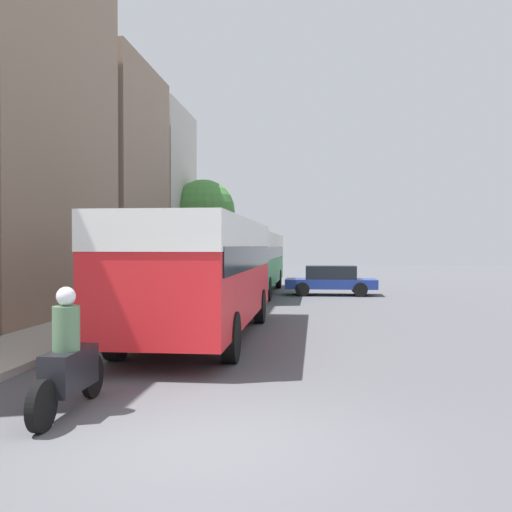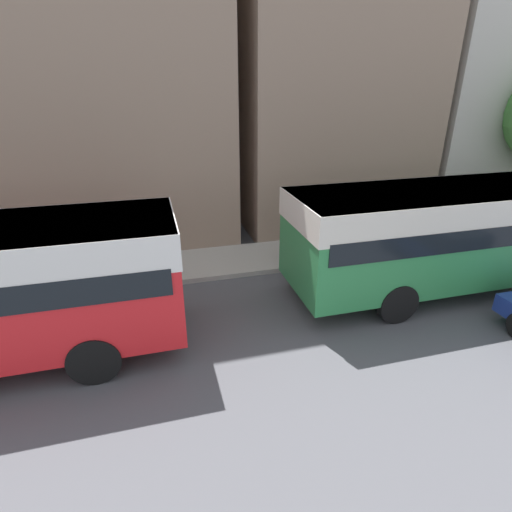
{
  "view_description": "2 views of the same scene",
  "coord_description": "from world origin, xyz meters",
  "px_view_note": "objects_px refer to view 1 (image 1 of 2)",
  "views": [
    {
      "loc": [
        1.21,
        -6.3,
        2.27
      ],
      "look_at": [
        -0.96,
        14.46,
        1.91
      ],
      "focal_mm": 40.0,
      "sensor_mm": 36.0,
      "label": 1
    },
    {
      "loc": [
        6.3,
        11.72,
        5.35
      ],
      "look_at": [
        -1.23,
        13.76,
        1.91
      ],
      "focal_mm": 28.0,
      "sensor_mm": 36.0,
      "label": 2
    }
  ],
  "objects_px": {
    "bus_lead": "(202,262)",
    "bus_following": "(249,254)",
    "motorcycle_behind_lead": "(68,363)",
    "pedestrian_near_curb": "(166,275)",
    "car_crossing": "(331,280)"
  },
  "relations": [
    {
      "from": "bus_lead",
      "to": "bus_following",
      "type": "distance_m",
      "value": 13.15
    },
    {
      "from": "bus_lead",
      "to": "motorcycle_behind_lead",
      "type": "xyz_separation_m",
      "value": [
        -0.54,
        -6.43,
        -1.21
      ]
    },
    {
      "from": "car_crossing",
      "to": "motorcycle_behind_lead",
      "type": "bearing_deg",
      "value": -11.86
    },
    {
      "from": "motorcycle_behind_lead",
      "to": "pedestrian_near_curb",
      "type": "xyz_separation_m",
      "value": [
        -2.68,
        15.02,
        0.4
      ]
    },
    {
      "from": "bus_lead",
      "to": "motorcycle_behind_lead",
      "type": "bearing_deg",
      "value": -94.77
    },
    {
      "from": "pedestrian_near_curb",
      "to": "motorcycle_behind_lead",
      "type": "bearing_deg",
      "value": -79.88
    },
    {
      "from": "bus_lead",
      "to": "bus_following",
      "type": "bearing_deg",
      "value": 91.63
    },
    {
      "from": "car_crossing",
      "to": "bus_lead",
      "type": "bearing_deg",
      "value": -15.33
    },
    {
      "from": "car_crossing",
      "to": "bus_following",
      "type": "bearing_deg",
      "value": -96.37
    },
    {
      "from": "bus_following",
      "to": "pedestrian_near_curb",
      "type": "relative_size",
      "value": 6.21
    },
    {
      "from": "bus_following",
      "to": "motorcycle_behind_lead",
      "type": "relative_size",
      "value": 5.09
    },
    {
      "from": "bus_following",
      "to": "motorcycle_behind_lead",
      "type": "bearing_deg",
      "value": -90.47
    },
    {
      "from": "bus_lead",
      "to": "pedestrian_near_curb",
      "type": "height_order",
      "value": "bus_lead"
    },
    {
      "from": "motorcycle_behind_lead",
      "to": "pedestrian_near_curb",
      "type": "height_order",
      "value": "pedestrian_near_curb"
    },
    {
      "from": "bus_following",
      "to": "motorcycle_behind_lead",
      "type": "height_order",
      "value": "bus_following"
    }
  ]
}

